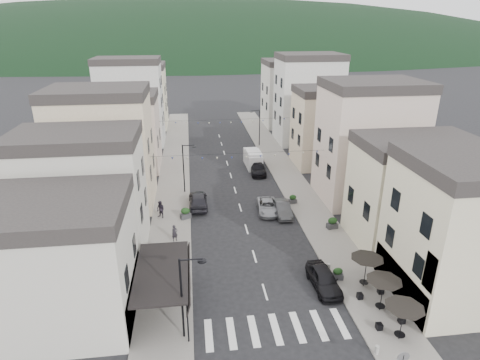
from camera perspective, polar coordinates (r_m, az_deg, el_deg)
The scene contains 29 objects.
ground at distance 27.42m, azimuth 6.04°, elevation -23.11°, with size 700.00×700.00×0.00m, color black.
sidewalk_left at distance 54.40m, azimuth -9.31°, elevation 0.71°, with size 4.00×76.00×0.12m, color slate.
sidewalk_right at distance 55.78m, azimuth 6.26°, elevation 1.41°, with size 4.00×76.00×0.12m, color slate.
hill_backdrop at distance 319.47m, azimuth -6.62°, elevation 18.09°, with size 640.00×360.00×70.00m, color black.
boutique_building at distance 30.18m, azimuth -26.82°, elevation -11.33°, with size 12.00×8.00×8.00m, color beige.
bistro_building at distance 33.29m, azimuth 30.03°, elevation -6.86°, with size 10.00×8.00×10.00m, color beige.
boutique_awning at distance 28.88m, azimuth -10.56°, elevation -12.74°, with size 3.77×7.50×3.28m.
buildings_row_left at distance 58.86m, azimuth -16.41°, elevation 7.90°, with size 10.20×54.16×14.00m.
buildings_row_right at distance 60.20m, azimuth 12.08°, elevation 8.79°, with size 10.20×54.16×14.50m.
cafe_terrace at distance 30.28m, azimuth 19.75°, elevation -13.73°, with size 2.50×8.10×2.53m.
streetlamp_left_near at distance 26.03m, azimuth -7.72°, elevation -15.28°, with size 1.70×0.56×6.00m.
streetlamp_left_far at distance 47.47m, azimuth -7.73°, elevation 2.34°, with size 1.70×0.56×6.00m.
streetlamp_right_far at distance 65.65m, azimuth 2.56°, elevation 7.94°, with size 1.70×0.56×6.00m.
bollards at distance 31.20m, azimuth 3.75°, elevation -15.53°, with size 11.66×10.26×0.60m.
bunting_near at distance 43.35m, azimuth -0.14°, elevation 3.38°, with size 19.00×0.28×0.62m.
bunting_far at distance 58.67m, azimuth -2.09°, elevation 8.25°, with size 19.00×0.28×0.62m.
parked_car_a at distance 32.44m, azimuth 11.83°, elevation -13.60°, with size 1.82×4.53×1.54m, color black.
parked_car_b at distance 42.88m, azimuth 6.10°, elevation -4.10°, with size 1.50×4.30×1.42m, color #313133.
parked_car_c at distance 43.42m, azimuth 3.94°, elevation -3.77°, with size 2.13×4.61×1.28m, color gray.
parked_car_d at distance 54.23m, azimuth 2.58°, elevation 1.64°, with size 1.97×4.84×1.41m, color black.
parked_car_e at distance 44.58m, azimuth -5.98°, elevation -2.84°, with size 2.02×5.02×1.71m, color black.
delivery_van at distance 56.73m, azimuth 1.86°, elevation 3.07°, with size 2.09×5.02×2.38m.
pedestrian_a at distance 38.02m, azimuth -9.27°, elevation -7.47°, with size 0.59×0.39×1.61m, color black.
pedestrian_b at distance 42.51m, azimuth -11.22°, elevation -4.14°, with size 0.90×0.70×1.86m, color black.
planter_la at distance 34.11m, azimuth -9.54°, elevation -11.83°, with size 0.98×0.70×0.99m.
planter_lb at distance 42.09m, azimuth -7.77°, elevation -4.71°, with size 1.21×0.95×1.20m.
planter_ra at distance 33.56m, azimuth 13.71°, elevation -12.81°, with size 0.95×0.60×1.00m.
planter_rb at distance 40.83m, azimuth 13.00°, elevation -5.98°, with size 1.12×0.71×1.18m.
planter_rc at distance 45.54m, azimuth 7.51°, elevation -2.70°, with size 0.96×0.63×1.00m.
Camera 1 is at (-5.06, -18.84, 19.26)m, focal length 30.00 mm.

